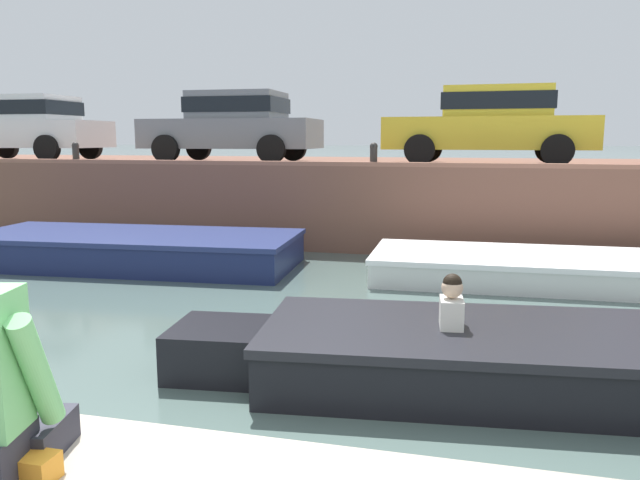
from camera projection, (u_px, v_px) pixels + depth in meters
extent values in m
plane|color=#4C605B|center=(361.00, 328.00, 7.30)|extent=(400.00, 400.00, 0.00)
cube|color=brown|center=(420.00, 198.00, 14.48)|extent=(60.00, 6.00, 1.67)
cube|color=#925F4C|center=(408.00, 164.00, 11.58)|extent=(60.00, 0.24, 0.08)
cube|color=navy|center=(135.00, 252.00, 10.85)|extent=(5.69, 2.50, 0.49)
cube|color=navy|center=(134.00, 236.00, 10.80)|extent=(5.76, 2.57, 0.08)
cube|color=brown|center=(157.00, 242.00, 10.74)|extent=(0.36, 1.94, 0.06)
cube|color=white|center=(559.00, 272.00, 9.50)|extent=(5.65, 2.11, 0.35)
cube|color=white|center=(560.00, 258.00, 9.47)|extent=(5.71, 2.17, 0.08)
cube|color=brown|center=(531.00, 263.00, 9.57)|extent=(0.28, 1.79, 0.06)
cube|color=black|center=(531.00, 364.00, 5.49)|extent=(4.81, 2.12, 0.45)
cube|color=black|center=(223.00, 349.00, 5.88)|extent=(1.02, 1.00, 0.45)
cube|color=black|center=(532.00, 335.00, 5.44)|extent=(4.88, 2.19, 0.08)
cube|color=brown|center=(574.00, 348.00, 5.41)|extent=(0.39, 1.51, 0.06)
cube|color=silver|center=(451.00, 323.00, 5.53)|extent=(0.23, 0.34, 0.44)
sphere|color=beige|center=(452.00, 288.00, 5.48)|extent=(0.19, 0.19, 0.19)
sphere|color=black|center=(452.00, 283.00, 5.47)|extent=(0.17, 0.17, 0.17)
cube|color=white|center=(25.00, 134.00, 15.32)|extent=(4.01, 1.81, 0.64)
cube|color=white|center=(28.00, 109.00, 15.18)|extent=(2.02, 1.55, 0.60)
cube|color=black|center=(28.00, 109.00, 15.18)|extent=(2.10, 1.59, 0.33)
cylinder|color=black|center=(7.00, 147.00, 16.47)|extent=(0.60, 0.20, 0.60)
cylinder|color=black|center=(47.00, 148.00, 14.27)|extent=(0.60, 0.20, 0.60)
cylinder|color=black|center=(90.00, 147.00, 15.95)|extent=(0.60, 0.20, 0.60)
cube|color=slate|center=(232.00, 134.00, 14.02)|extent=(3.89, 1.75, 0.64)
cube|color=slate|center=(238.00, 106.00, 13.88)|extent=(1.96, 1.52, 0.60)
cube|color=black|center=(238.00, 106.00, 13.88)|extent=(2.03, 1.55, 0.33)
cylinder|color=black|center=(166.00, 149.00, 13.50)|extent=(0.60, 0.19, 0.60)
cylinder|color=black|center=(199.00, 148.00, 15.17)|extent=(0.60, 0.19, 0.60)
cylinder|color=black|center=(271.00, 149.00, 12.97)|extent=(0.60, 0.19, 0.60)
cylinder|color=black|center=(294.00, 148.00, 14.63)|extent=(0.60, 0.19, 0.60)
cube|color=yellow|center=(488.00, 133.00, 12.68)|extent=(4.15, 1.80, 0.64)
cube|color=yellow|center=(498.00, 102.00, 12.54)|extent=(2.09, 1.54, 0.60)
cube|color=black|center=(498.00, 102.00, 12.54)|extent=(2.18, 1.58, 0.33)
cylinder|color=black|center=(420.00, 150.00, 12.25)|extent=(0.60, 0.19, 0.60)
cylinder|color=black|center=(428.00, 148.00, 13.89)|extent=(0.60, 0.19, 0.60)
cylinder|color=black|center=(557.00, 150.00, 11.58)|extent=(0.60, 0.19, 0.60)
cylinder|color=black|center=(550.00, 149.00, 13.22)|extent=(0.60, 0.19, 0.60)
cylinder|color=#2D2B28|center=(76.00, 155.00, 13.38)|extent=(0.14, 0.14, 0.35)
sphere|color=#2D2B28|center=(75.00, 145.00, 13.35)|extent=(0.15, 0.15, 0.15)
cylinder|color=#2D2B28|center=(374.00, 157.00, 11.84)|extent=(0.14, 0.14, 0.35)
sphere|color=#2D2B28|center=(374.00, 146.00, 11.81)|extent=(0.15, 0.15, 0.15)
cube|color=#282833|center=(9.00, 436.00, 2.47)|extent=(0.50, 0.41, 0.14)
cylinder|color=#66B26B|center=(37.00, 371.00, 2.24)|extent=(0.15, 0.30, 0.47)
cube|color=orange|center=(32.00, 467.00, 2.27)|extent=(0.18, 0.12, 0.10)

